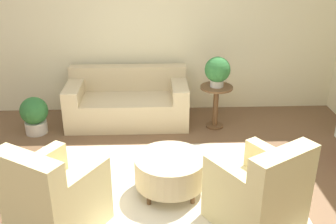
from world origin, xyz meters
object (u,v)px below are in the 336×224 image
object	(u,v)px
potted_plant_on_side_table	(217,71)
armchair_left	(53,200)
ottoman_table	(170,170)
armchair_right	(259,195)
side_table	(216,100)
potted_plant_floor	(35,114)
couch	(128,103)

from	to	relation	value
potted_plant_on_side_table	armchair_left	bearing A→B (deg)	-129.67
armchair_left	ottoman_table	size ratio (longest dim) A/B	1.31
armchair_right	potted_plant_on_side_table	bearing A→B (deg)	91.96
side_table	armchair_right	bearing A→B (deg)	-88.04
ottoman_table	potted_plant_floor	size ratio (longest dim) A/B	1.42
couch	armchair_right	size ratio (longest dim) A/B	1.76
side_table	potted_plant_on_side_table	world-z (taller)	potted_plant_on_side_table
potted_plant_on_side_table	ottoman_table	bearing A→B (deg)	-114.66
side_table	potted_plant_on_side_table	size ratio (longest dim) A/B	1.48
armchair_left	potted_plant_floor	distance (m)	2.34
side_table	armchair_left	bearing A→B (deg)	-129.67
ottoman_table	potted_plant_floor	bearing A→B (deg)	140.80
armchair_right	ottoman_table	world-z (taller)	armchair_right
potted_plant_on_side_table	potted_plant_floor	bearing A→B (deg)	-177.85
armchair_left	potted_plant_on_side_table	world-z (taller)	potted_plant_on_side_table
ottoman_table	potted_plant_on_side_table	xyz separation A→B (m)	(0.77, 1.67, 0.62)
armchair_left	potted_plant_floor	xyz separation A→B (m)	(-0.78, 2.20, -0.08)
couch	ottoman_table	xyz separation A→B (m)	(0.57, -1.92, -0.02)
potted_plant_on_side_table	couch	bearing A→B (deg)	169.26
couch	ottoman_table	distance (m)	2.00
couch	side_table	bearing A→B (deg)	-10.74
armchair_left	side_table	distance (m)	2.99
ottoman_table	side_table	size ratio (longest dim) A/B	1.21
potted_plant_on_side_table	side_table	bearing A→B (deg)	90.00
couch	potted_plant_on_side_table	size ratio (longest dim) A/B	4.12
potted_plant_floor	armchair_right	bearing A→B (deg)	-38.50
armchair_left	potted_plant_on_side_table	xyz separation A→B (m)	(1.91, 2.30, 0.53)
armchair_right	side_table	xyz separation A→B (m)	(-0.08, 2.30, 0.07)
armchair_right	potted_plant_on_side_table	distance (m)	2.36
armchair_right	side_table	size ratio (longest dim) A/B	1.58
couch	side_table	distance (m)	1.37
potted_plant_floor	couch	bearing A→B (deg)	14.71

